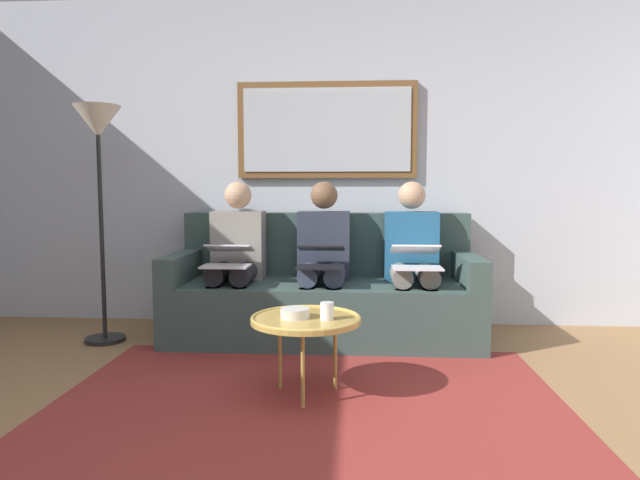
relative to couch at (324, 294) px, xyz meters
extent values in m
cube|color=#B7BCC6|center=(0.00, -0.48, 0.99)|extent=(6.00, 0.12, 2.60)
cube|color=maroon|center=(0.00, 1.27, -0.31)|extent=(2.60, 1.80, 0.01)
cube|color=#384C47|center=(0.00, 0.07, -0.10)|extent=(2.20, 0.90, 0.42)
cube|color=#384C47|center=(0.00, -0.28, 0.35)|extent=(2.20, 0.20, 0.48)
cube|color=#384C47|center=(-1.03, 0.07, 0.21)|extent=(0.14, 0.90, 0.20)
cube|color=#384C47|center=(1.03, 0.07, 0.21)|extent=(0.14, 0.90, 0.20)
cube|color=brown|center=(0.00, -0.39, 1.24)|extent=(1.42, 0.04, 0.75)
cube|color=#B2B7BC|center=(0.00, -0.37, 1.24)|extent=(1.32, 0.01, 0.65)
cylinder|color=tan|center=(0.02, 1.22, 0.09)|extent=(0.58, 0.58, 0.03)
torus|color=tan|center=(0.02, 1.22, 0.10)|extent=(0.58, 0.58, 0.02)
cylinder|color=#B28E42|center=(0.02, 1.39, -0.12)|extent=(0.02, 0.02, 0.39)
cylinder|color=#B28E42|center=(-0.13, 1.13, -0.12)|extent=(0.02, 0.02, 0.39)
cylinder|color=#B28E42|center=(0.17, 1.13, -0.12)|extent=(0.02, 0.02, 0.39)
cylinder|color=silver|center=(-0.09, 1.25, 0.15)|extent=(0.07, 0.07, 0.09)
cylinder|color=beige|center=(0.08, 1.23, 0.13)|extent=(0.15, 0.15, 0.05)
cube|color=#235B84|center=(-0.64, -0.03, 0.36)|extent=(0.38, 0.22, 0.50)
sphere|color=tan|center=(-0.64, -0.03, 0.73)|extent=(0.20, 0.20, 0.20)
cylinder|color=gray|center=(-0.73, 0.18, 0.18)|extent=(0.14, 0.42, 0.14)
cylinder|color=gray|center=(-0.55, 0.18, 0.18)|extent=(0.14, 0.42, 0.14)
cylinder|color=gray|center=(-0.73, 0.39, -0.10)|extent=(0.11, 0.11, 0.42)
cylinder|color=gray|center=(-0.55, 0.39, -0.10)|extent=(0.11, 0.11, 0.42)
cube|color=white|center=(-0.64, 0.39, 0.25)|extent=(0.33, 0.22, 0.01)
cube|color=white|center=(-0.64, 0.24, 0.36)|extent=(0.33, 0.21, 0.08)
cube|color=#A5C6EA|center=(-0.64, 0.25, 0.37)|extent=(0.29, 0.18, 0.07)
cube|color=#2D3342|center=(0.00, -0.03, 0.36)|extent=(0.38, 0.22, 0.50)
sphere|color=brown|center=(0.00, -0.03, 0.73)|extent=(0.20, 0.20, 0.20)
cylinder|color=#384256|center=(-0.09, 0.18, 0.18)|extent=(0.14, 0.42, 0.14)
cylinder|color=#384256|center=(0.09, 0.18, 0.18)|extent=(0.14, 0.42, 0.14)
cylinder|color=#384256|center=(-0.09, 0.39, -0.10)|extent=(0.11, 0.11, 0.42)
cylinder|color=#384256|center=(0.09, 0.39, -0.10)|extent=(0.11, 0.11, 0.42)
cube|color=black|center=(0.00, 0.39, 0.25)|extent=(0.32, 0.22, 0.01)
cube|color=black|center=(0.00, 0.26, 0.37)|extent=(0.32, 0.22, 0.06)
cube|color=#A5C6EA|center=(0.00, 0.26, 0.37)|extent=(0.29, 0.19, 0.04)
cube|color=gray|center=(0.64, -0.03, 0.36)|extent=(0.38, 0.22, 0.50)
sphere|color=tan|center=(0.64, -0.03, 0.73)|extent=(0.20, 0.20, 0.20)
cylinder|color=#232328|center=(0.55, 0.18, 0.18)|extent=(0.14, 0.42, 0.14)
cylinder|color=#232328|center=(0.73, 0.18, 0.18)|extent=(0.14, 0.42, 0.14)
cylinder|color=#232328|center=(0.55, 0.39, -0.10)|extent=(0.11, 0.11, 0.42)
cylinder|color=#232328|center=(0.73, 0.39, -0.10)|extent=(0.11, 0.11, 0.42)
cube|color=silver|center=(0.64, 0.39, 0.25)|extent=(0.32, 0.21, 0.01)
cube|color=silver|center=(0.64, 0.25, 0.36)|extent=(0.32, 0.21, 0.07)
cube|color=#A5C6EA|center=(0.64, 0.26, 0.37)|extent=(0.29, 0.18, 0.05)
cylinder|color=black|center=(1.55, 0.27, -0.30)|extent=(0.28, 0.28, 0.03)
cylinder|color=black|center=(1.55, 0.27, 0.44)|extent=(0.03, 0.03, 1.50)
cone|color=beige|center=(1.55, 0.27, 1.24)|extent=(0.32, 0.32, 0.22)
camera|label=1|loc=(-0.24, 4.03, 0.77)|focal=31.05mm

